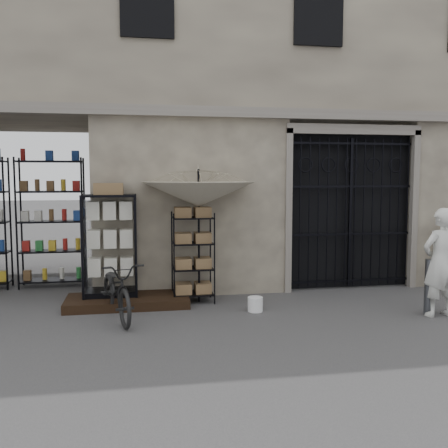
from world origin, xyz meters
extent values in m
plane|color=#252529|center=(0.00, 0.00, 0.00)|extent=(80.00, 80.00, 0.00)
cube|color=tan|center=(0.00, 4.00, 4.50)|extent=(14.00, 4.00, 9.00)
cube|color=black|center=(-4.50, 2.80, 1.50)|extent=(3.00, 1.70, 3.00)
cube|color=black|center=(-4.55, 3.30, 1.25)|extent=(2.70, 0.50, 2.50)
cube|color=black|center=(1.75, 2.28, 1.50)|extent=(2.50, 0.06, 3.00)
cube|color=black|center=(1.75, 2.12, 1.45)|extent=(0.05, 0.05, 2.80)
cube|color=black|center=(-2.40, 1.55, 0.07)|extent=(2.00, 0.90, 0.15)
cube|color=black|center=(-2.68, 1.72, 0.20)|extent=(0.97, 0.76, 0.09)
cube|color=silver|center=(-2.59, 1.47, 1.00)|extent=(0.75, 0.26, 1.58)
cube|color=silver|center=(-2.68, 1.72, 0.90)|extent=(0.80, 0.58, 1.32)
cube|color=olive|center=(-2.68, 1.72, 1.89)|extent=(0.56, 0.49, 0.19)
cube|color=black|center=(-1.30, 1.63, 0.77)|extent=(0.79, 0.66, 1.54)
cube|color=olive|center=(-1.30, 1.63, 0.72)|extent=(0.67, 0.54, 1.15)
cylinder|color=black|center=(-1.20, 1.61, 1.13)|extent=(0.04, 0.04, 2.26)
imported|color=#BDB49C|center=(-1.20, 1.61, 1.95)|extent=(1.70, 1.74, 1.52)
cylinder|color=white|center=(-0.40, 0.84, 0.11)|extent=(0.27, 0.27, 0.23)
imported|color=black|center=(-2.54, 0.80, 0.00)|extent=(0.79, 1.01, 1.69)
cylinder|color=#4F5259|center=(2.24, 0.22, 0.43)|extent=(0.20, 0.20, 0.86)
imported|color=silver|center=(2.32, 0.10, 0.00)|extent=(0.88, 1.75, 0.40)
camera|label=1|loc=(-2.23, -6.72, 2.14)|focal=40.00mm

